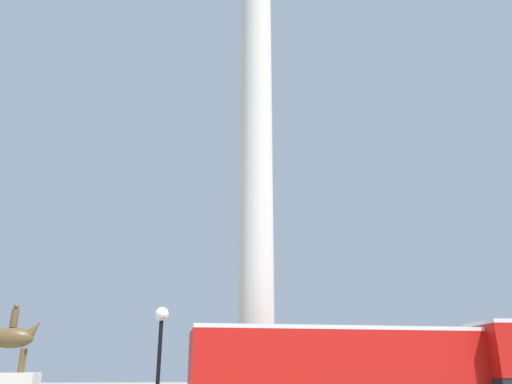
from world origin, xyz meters
The scene contains 2 objects.
monument_column centered at (0.00, 0.00, 8.00)m, with size 5.66×5.66×26.52m.
street_lamp centered at (-3.65, -2.95, 3.19)m, with size 0.49×0.49×5.11m.
Camera 1 is at (-2.17, -21.24, 3.08)m, focal length 35.00 mm.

